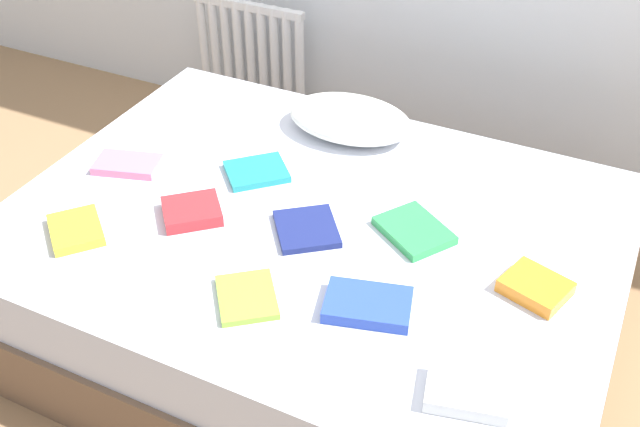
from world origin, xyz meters
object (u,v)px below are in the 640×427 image
textbook_white (467,393)px  textbook_orange (535,287)px  bed (314,274)px  textbook_teal (257,172)px  textbook_lime (248,297)px  radiator (251,55)px  textbook_green (414,230)px  textbook_red (192,211)px  textbook_navy (307,229)px  textbook_yellow (76,230)px  textbook_blue (368,305)px  textbook_pink (127,164)px  pillow (350,118)px

textbook_white → textbook_orange: (0.07, 0.45, 0.00)m
bed → textbook_teal: (-0.29, 0.13, 0.26)m
textbook_lime → textbook_white: size_ratio=0.97×
radiator → textbook_lime: 1.89m
textbook_green → bed: bearing=-136.0°
bed → textbook_red: 0.48m
textbook_green → textbook_navy: (-0.31, -0.14, -0.00)m
bed → textbook_yellow: size_ratio=10.25×
textbook_lime → textbook_yellow: (-0.64, 0.02, 0.01)m
textbook_orange → textbook_blue: bearing=-128.4°
textbook_teal → textbook_orange: 1.04m
textbook_yellow → textbook_white: textbook_white is taller
bed → textbook_teal: 0.41m
textbook_green → textbook_red: bearing=-127.9°
radiator → textbook_pink: 1.26m
textbook_blue → textbook_yellow: 0.97m
textbook_green → textbook_pink: (-1.05, -0.09, 0.00)m
textbook_pink → textbook_white: 1.47m
textbook_blue → textbook_white: size_ratio=1.19×
textbook_navy → textbook_teal: bearing=-162.1°
textbook_orange → textbook_yellow: bearing=-147.6°
textbook_green → textbook_lime: (-0.32, -0.49, -0.00)m
radiator → textbook_teal: bearing=-58.6°
textbook_navy → textbook_red: bearing=-113.3°
textbook_yellow → textbook_orange: bearing=56.0°
radiator → textbook_white: (1.61, -1.69, 0.16)m
pillow → textbook_navy: pillow is taller
textbook_green → textbook_red: (-0.68, -0.23, 0.01)m
textbook_red → bed: bearing=-15.9°
textbook_green → pillow: bearing=165.8°
textbook_pink → textbook_navy: textbook_pink is taller
textbook_yellow → bed: bearing=73.6°
bed → textbook_red: textbook_red is taller
bed → radiator: 1.53m
textbook_orange → textbook_green: bearing=-176.5°
textbook_yellow → pillow: bearing=102.1°
bed → textbook_green: 0.43m
textbook_lime → textbook_orange: 0.83m
radiator → textbook_white: radiator is taller
textbook_lime → textbook_yellow: size_ratio=1.01×
textbook_lime → textbook_navy: 0.35m
pillow → textbook_orange: pillow is taller
pillow → bed: bearing=-78.3°
textbook_blue → textbook_teal: bearing=128.9°
textbook_pink → textbook_navy: 0.74m
textbook_pink → textbook_orange: size_ratio=1.27×
bed → radiator: (-0.94, 1.20, 0.12)m
textbook_pink → textbook_orange: textbook_orange is taller
textbook_white → textbook_orange: bearing=68.8°
textbook_green → textbook_teal: 0.62m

